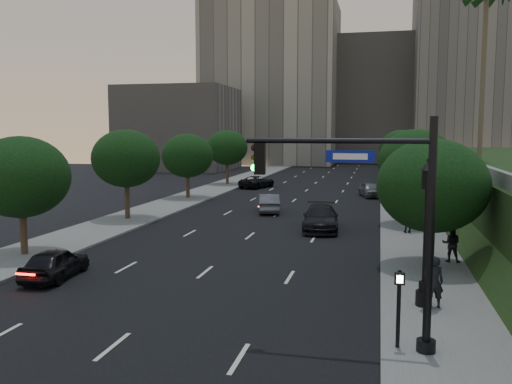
% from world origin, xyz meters
% --- Properties ---
extents(ground, '(160.00, 160.00, 0.00)m').
position_xyz_m(ground, '(0.00, 0.00, 0.00)').
color(ground, black).
rests_on(ground, ground).
extents(road_surface, '(16.00, 140.00, 0.02)m').
position_xyz_m(road_surface, '(0.00, 30.00, 0.01)').
color(road_surface, black).
rests_on(road_surface, ground).
extents(sidewalk_right, '(4.50, 140.00, 0.15)m').
position_xyz_m(sidewalk_right, '(10.25, 30.00, 0.07)').
color(sidewalk_right, slate).
rests_on(sidewalk_right, ground).
extents(sidewalk_left, '(4.50, 140.00, 0.15)m').
position_xyz_m(sidewalk_left, '(-10.25, 30.00, 0.07)').
color(sidewalk_left, slate).
rests_on(sidewalk_left, ground).
extents(parapet_wall, '(0.35, 90.00, 0.70)m').
position_xyz_m(parapet_wall, '(13.50, 28.00, 4.35)').
color(parapet_wall, slate).
rests_on(parapet_wall, embankment).
extents(office_block_left, '(26.00, 20.00, 32.00)m').
position_xyz_m(office_block_left, '(-14.00, 92.00, 16.00)').
color(office_block_left, gray).
rests_on(office_block_left, ground).
extents(office_block_mid, '(22.00, 18.00, 26.00)m').
position_xyz_m(office_block_mid, '(6.00, 102.00, 13.00)').
color(office_block_mid, gray).
rests_on(office_block_mid, ground).
extents(office_block_right, '(20.00, 22.00, 36.00)m').
position_xyz_m(office_block_right, '(24.00, 96.00, 18.00)').
color(office_block_right, slate).
rests_on(office_block_right, ground).
extents(office_block_filler, '(18.00, 16.00, 14.00)m').
position_xyz_m(office_block_filler, '(-26.00, 70.00, 7.00)').
color(office_block_filler, gray).
rests_on(office_block_filler, ground).
extents(tree_right_a, '(5.20, 5.20, 6.24)m').
position_xyz_m(tree_right_a, '(10.30, 8.00, 4.02)').
color(tree_right_a, '#38281C').
rests_on(tree_right_a, ground).
extents(tree_right_b, '(5.20, 5.20, 6.74)m').
position_xyz_m(tree_right_b, '(10.30, 20.00, 4.52)').
color(tree_right_b, '#38281C').
rests_on(tree_right_b, ground).
extents(tree_right_c, '(5.20, 5.20, 6.24)m').
position_xyz_m(tree_right_c, '(10.30, 33.00, 4.02)').
color(tree_right_c, '#38281C').
rests_on(tree_right_c, ground).
extents(tree_right_d, '(5.20, 5.20, 6.74)m').
position_xyz_m(tree_right_d, '(10.30, 47.00, 4.52)').
color(tree_right_d, '#38281C').
rests_on(tree_right_d, ground).
extents(tree_right_e, '(5.20, 5.20, 6.24)m').
position_xyz_m(tree_right_e, '(10.30, 62.00, 4.02)').
color(tree_right_e, '#38281C').
rests_on(tree_right_e, ground).
extents(tree_left_a, '(5.00, 5.00, 6.34)m').
position_xyz_m(tree_left_a, '(-10.30, 6.00, 4.21)').
color(tree_left_a, '#38281C').
rests_on(tree_left_a, ground).
extents(tree_left_b, '(5.00, 5.00, 6.71)m').
position_xyz_m(tree_left_b, '(-10.30, 18.00, 4.58)').
color(tree_left_b, '#38281C').
rests_on(tree_left_b, ground).
extents(tree_left_c, '(5.00, 5.00, 6.34)m').
position_xyz_m(tree_left_c, '(-10.30, 31.00, 4.21)').
color(tree_left_c, '#38281C').
rests_on(tree_left_c, ground).
extents(tree_left_d, '(5.00, 5.00, 6.71)m').
position_xyz_m(tree_left_d, '(-10.30, 45.00, 4.58)').
color(tree_left_d, '#38281C').
rests_on(tree_left_d, ground).
extents(traffic_signal_mast, '(5.68, 0.56, 7.00)m').
position_xyz_m(traffic_signal_mast, '(8.20, -2.56, 3.67)').
color(traffic_signal_mast, black).
rests_on(traffic_signal_mast, ground).
extents(street_lamp, '(0.64, 0.64, 5.62)m').
position_xyz_m(street_lamp, '(9.55, 1.82, 2.63)').
color(street_lamp, black).
rests_on(street_lamp, ground).
extents(pedestrian_signal, '(0.30, 0.33, 2.50)m').
position_xyz_m(pedestrian_signal, '(8.49, -2.47, 1.57)').
color(pedestrian_signal, black).
rests_on(pedestrian_signal, ground).
extents(sedan_near_left, '(2.06, 4.29, 1.42)m').
position_xyz_m(sedan_near_left, '(-6.21, 2.53, 0.71)').
color(sedan_near_left, black).
rests_on(sedan_near_left, ground).
extents(sedan_mid_left, '(2.58, 4.84, 1.52)m').
position_xyz_m(sedan_mid_left, '(-0.85, 24.17, 0.76)').
color(sedan_mid_left, '#505257').
rests_on(sedan_mid_left, ground).
extents(sedan_far_left, '(3.86, 5.59, 1.42)m').
position_xyz_m(sedan_far_left, '(-5.99, 42.45, 0.71)').
color(sedan_far_left, black).
rests_on(sedan_far_left, ground).
extents(sedan_near_right, '(2.79, 5.83, 1.64)m').
position_xyz_m(sedan_near_right, '(4.10, 17.07, 0.82)').
color(sedan_near_right, black).
rests_on(sedan_near_right, ground).
extents(sedan_far_right, '(2.80, 4.71, 1.50)m').
position_xyz_m(sedan_far_right, '(7.00, 36.53, 0.75)').
color(sedan_far_right, '#595D61').
rests_on(sedan_far_right, ground).
extents(pedestrian_a, '(0.76, 0.56, 1.92)m').
position_xyz_m(pedestrian_a, '(9.88, 1.67, 1.11)').
color(pedestrian_a, black).
rests_on(pedestrian_a, sidewalk_right).
extents(pedestrian_b, '(0.96, 0.79, 1.83)m').
position_xyz_m(pedestrian_b, '(11.38, 9.17, 1.06)').
color(pedestrian_b, black).
rests_on(pedestrian_b, sidewalk_right).
extents(pedestrian_c, '(1.14, 0.65, 1.83)m').
position_xyz_m(pedestrian_c, '(9.70, 16.69, 1.06)').
color(pedestrian_c, black).
rests_on(pedestrian_c, sidewalk_right).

